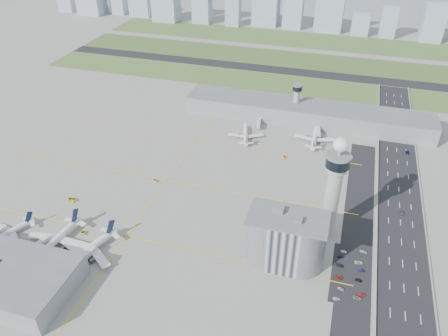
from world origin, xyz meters
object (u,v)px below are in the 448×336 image
(tug_1, at_px, (74,200))
(car_lot_0, at_px, (336,299))
(car_lot_1, at_px, (341,289))
(car_hw_2, at_px, (407,152))
(airplane_far_a, at_px, (246,132))
(jet_bridge_near_2, at_px, (78,265))
(airplane_near_c, at_px, (85,248))
(car_lot_8, at_px, (359,280))
(car_lot_10, at_px, (359,262))
(control_tower, at_px, (334,184))
(car_lot_9, at_px, (361,270))
(car_lot_4, at_px, (341,257))
(car_lot_3, at_px, (340,265))
(airplane_near_a, at_px, (5,231))
(tug_4, at_px, (249,138))
(jet_bridge_far_1, at_px, (318,129))
(car_lot_5, at_px, (344,252))
(car_lot_7, at_px, (362,295))
(tug_0, at_px, (70,200))
(airplane_near_b, at_px, (53,238))
(jet_bridge_far_0, at_px, (259,121))
(secondary_tower, at_px, (296,99))
(car_hw_1, at_px, (402,213))
(tug_5, at_px, (284,157))
(admin_building, at_px, (286,239))
(tug_2, at_px, (83,233))
(car_hw_4, at_px, (386,114))
(tug_3, at_px, (155,181))
(car_lot_6, at_px, (357,298))
(car_lot_2, at_px, (339,277))
(airplane_far_b, at_px, (315,135))
(car_lot_11, at_px, (363,252))

(tug_1, relative_size, car_lot_0, 0.92)
(car_lot_1, distance_m, car_hw_2, 156.80)
(airplane_far_a, bearing_deg, jet_bridge_near_2, 148.41)
(airplane_far_a, height_order, tug_1, airplane_far_a)
(airplane_near_c, height_order, car_lot_8, airplane_near_c)
(jet_bridge_near_2, xyz_separation_m, car_lot_10, (144.81, 48.33, -2.22))
(control_tower, height_order, car_lot_9, control_tower)
(car_lot_4, xyz_separation_m, car_lot_9, (11.52, -7.35, 0.01))
(airplane_far_a, xyz_separation_m, car_lot_3, (85.13, -123.53, -4.24))
(control_tower, xyz_separation_m, airplane_near_a, (-179.26, -59.72, -30.16))
(car_lot_0, height_order, car_lot_8, car_lot_0)
(tug_4, bearing_deg, airplane_near_c, 104.66)
(jet_bridge_far_1, relative_size, car_lot_5, 4.17)
(car_lot_9, xyz_separation_m, car_hw_2, (29.09, 135.89, 0.07))
(airplane_far_a, relative_size, car_lot_7, 7.84)
(tug_0, bearing_deg, car_hw_2, -94.36)
(airplane_near_b, bearing_deg, jet_bridge_far_0, 162.80)
(secondary_tower, bearing_deg, control_tower, -73.52)
(secondary_tower, distance_m, jet_bridge_far_1, 32.60)
(car_lot_0, bearing_deg, car_lot_5, -8.63)
(airplane_far_a, xyz_separation_m, car_hw_1, (119.22, -66.57, -4.17))
(car_lot_7, distance_m, car_lot_9, 17.00)
(secondary_tower, relative_size, tug_5, 11.20)
(tug_1, height_order, car_lot_5, tug_1)
(jet_bridge_far_1, bearing_deg, car_lot_1, 0.85)
(admin_building, height_order, car_lot_3, admin_building)
(tug_2, relative_size, car_lot_0, 0.87)
(control_tower, distance_m, jet_bridge_near_2, 146.36)
(tug_4, xyz_separation_m, car_lot_0, (82.05, -145.60, -0.27))
(tug_4, relative_size, car_hw_4, 0.82)
(tug_1, distance_m, tug_3, 54.72)
(car_lot_5, bearing_deg, tug_0, 90.36)
(car_lot_9, bearing_deg, car_lot_3, 79.77)
(car_lot_6, distance_m, car_hw_2, 158.56)
(car_hw_1, bearing_deg, car_lot_7, -114.86)
(secondary_tower, relative_size, car_lot_2, 7.74)
(airplane_near_b, xyz_separation_m, car_lot_4, (157.48, 38.62, -5.57))
(control_tower, xyz_separation_m, car_lot_9, (21.49, -26.26, -34.46))
(airplane_far_b, bearing_deg, car_lot_11, -162.96)
(jet_bridge_far_1, bearing_deg, car_lot_10, 5.38)
(jet_bridge_far_1, bearing_deg, tug_2, -45.13)
(airplane_far_a, distance_m, car_lot_2, 157.71)
(tug_2, relative_size, car_lot_2, 0.76)
(car_lot_11, bearing_deg, car_hw_4, 3.66)
(car_lot_9, bearing_deg, car_hw_2, -19.56)
(airplane_near_c, bearing_deg, tug_0, -118.97)
(secondary_tower, distance_m, car_hw_2, 99.74)
(secondary_tower, distance_m, car_lot_4, 170.08)
(car_lot_4, bearing_deg, car_lot_1, 176.28)
(jet_bridge_far_1, xyz_separation_m, car_lot_2, (30.21, -158.78, -2.28))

